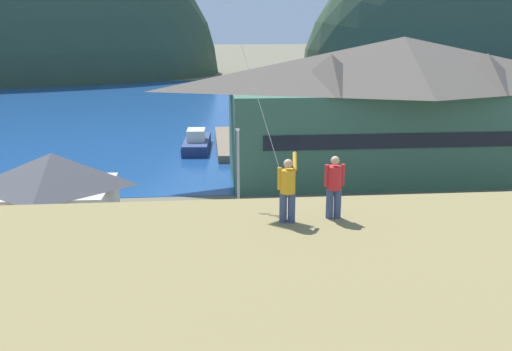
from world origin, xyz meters
name	(u,v)px	position (x,y,z in m)	size (l,w,h in m)	color
ground_plane	(257,319)	(0.00, 0.00, 0.00)	(600.00, 600.00, 0.00)	#66604C
parking_lot_pad	(248,269)	(0.00, 5.00, 0.05)	(40.00, 20.00, 0.10)	slate
bay_water	(219,109)	(0.00, 60.00, 0.01)	(360.00, 84.00, 0.03)	navy
harbor_lodge	(400,105)	(13.56, 22.06, 5.95)	(28.70, 9.96, 11.25)	#38604C
storage_shed_near_lot	(56,202)	(-10.26, 8.36, 2.92)	(6.57, 5.87, 5.63)	beige
wharf_dock	(232,143)	(0.65, 34.94, 0.35)	(3.20, 14.59, 0.70)	#70604C
moored_boat_wharfside	(197,143)	(-2.94, 33.58, 0.72)	(2.91, 7.82, 2.16)	navy
moored_boat_outer_mooring	(262,134)	(4.01, 37.64, 0.72)	(2.07, 6.47, 2.16)	#23564C
parked_car_mid_row_near	(261,288)	(0.24, 0.80, 1.06)	(4.27, 2.18, 1.82)	red
parked_car_front_row_end	(380,291)	(5.38, 0.09, 1.06)	(4.31, 2.26, 1.82)	#236633
parked_car_corner_spot	(237,232)	(-0.43, 7.69, 1.06)	(4.32, 2.31, 1.82)	#9EA3A8
parking_light_pole	(238,173)	(-0.15, 10.56, 3.71)	(0.24, 0.78, 6.18)	#ADADB2
person_kite_flyer	(288,188)	(0.11, -7.49, 8.13)	(0.57, 0.64, 1.86)	#384770
person_companion	(334,185)	(1.42, -7.28, 8.12)	(0.55, 0.40, 1.74)	#384770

